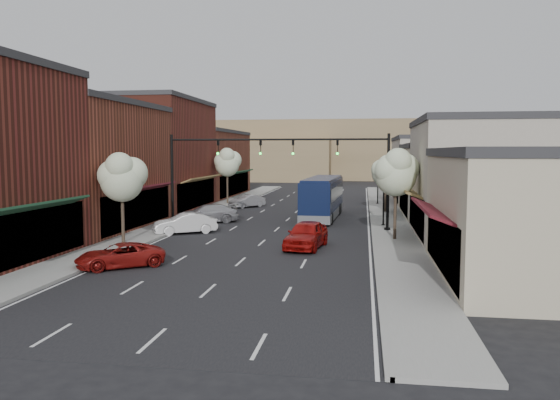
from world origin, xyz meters
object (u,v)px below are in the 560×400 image
at_px(tree_right_near, 397,172).
at_px(lamp_post_far, 378,177).
at_px(red_hatchback, 306,235).
at_px(parked_car_e, 247,201).
at_px(coach_bus, 323,197).
at_px(parked_car_a, 120,255).
at_px(signal_mast_left, 202,166).
at_px(signal_mast_right, 354,167).
at_px(tree_left_far, 227,162).
at_px(lamp_post_near, 384,188).
at_px(parked_car_c, 207,213).
at_px(tree_right_far, 386,170).
at_px(tree_left_near, 122,176).
at_px(parked_car_b, 185,223).

distance_m(tree_right_near, lamp_post_far, 24.11).
bearing_deg(red_hatchback, parked_car_e, 118.50).
height_order(coach_bus, parked_car_a, coach_bus).
bearing_deg(signal_mast_left, parked_car_e, 89.57).
distance_m(signal_mast_right, signal_mast_left, 11.24).
bearing_deg(red_hatchback, parked_car_a, -133.88).
xyz_separation_m(tree_left_far, lamp_post_near, (16.05, -15.44, -1.60)).
bearing_deg(parked_car_e, parked_car_c, -55.17).
xyz_separation_m(tree_right_near, parked_car_c, (-14.55, 7.07, -3.71)).
relative_size(signal_mast_right, tree_right_far, 1.51).
xyz_separation_m(tree_right_near, tree_left_far, (-16.60, 22.00, 0.15)).
bearing_deg(lamp_post_far, tree_right_near, -88.70).
relative_size(tree_left_far, parked_car_e, 1.55).
xyz_separation_m(red_hatchback, parked_car_a, (-8.57, -6.73, -0.23)).
bearing_deg(tree_right_far, lamp_post_near, -93.31).
distance_m(tree_left_near, parked_car_a, 7.62).
height_order(coach_bus, parked_car_c, coach_bus).
bearing_deg(tree_left_near, parked_car_a, -66.77).
distance_m(signal_mast_right, tree_left_near, 16.05).
height_order(signal_mast_left, tree_left_far, signal_mast_left).
bearing_deg(tree_right_far, parked_car_c, -148.46).
height_order(tree_right_near, coach_bus, tree_right_near).
height_order(tree_left_near, lamp_post_far, tree_left_near).
relative_size(coach_bus, parked_car_e, 2.93).
xyz_separation_m(parked_car_a, parked_car_b, (-0.41, 11.20, 0.12)).
distance_m(signal_mast_left, lamp_post_near, 13.75).
relative_size(signal_mast_left, lamp_post_near, 1.85).
xyz_separation_m(tree_left_far, parked_car_e, (2.75, -2.81, -3.95)).
height_order(tree_left_far, parked_car_b, tree_left_far).
bearing_deg(parked_car_e, signal_mast_left, -52.32).
relative_size(signal_mast_right, lamp_post_far, 1.85).
height_order(tree_right_far, parked_car_b, tree_right_far).
distance_m(coach_bus, parked_car_b, 13.66).
xyz_separation_m(tree_left_near, red_hatchback, (11.22, 0.57, -3.40)).
bearing_deg(signal_mast_right, lamp_post_near, 48.95).
bearing_deg(lamp_post_near, tree_left_near, -146.67).
relative_size(parked_car_b, parked_car_c, 0.85).
bearing_deg(signal_mast_left, parked_car_a, -89.95).
relative_size(lamp_post_far, parked_car_e, 1.12).
height_order(signal_mast_right, parked_car_a, signal_mast_right).
bearing_deg(tree_left_far, signal_mast_right, -52.29).
height_order(tree_right_far, coach_bus, tree_right_far).
bearing_deg(tree_left_far, signal_mast_left, -81.65).
height_order(signal_mast_left, parked_car_c, signal_mast_left).
height_order(tree_left_near, tree_left_far, tree_left_far).
relative_size(tree_left_near, red_hatchback, 1.18).
relative_size(signal_mast_right, parked_car_c, 1.61).
height_order(lamp_post_near, parked_car_e, lamp_post_near).
bearing_deg(tree_right_far, tree_left_far, 160.13).
height_order(lamp_post_far, parked_car_a, lamp_post_far).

